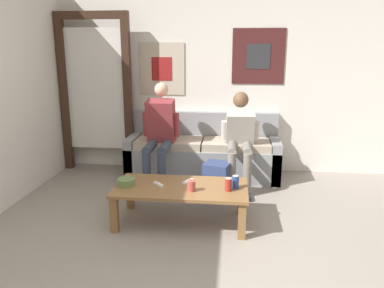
{
  "coord_description": "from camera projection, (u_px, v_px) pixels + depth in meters",
  "views": [
    {
      "loc": [
        0.38,
        -2.24,
        1.67
      ],
      "look_at": [
        -0.06,
        1.69,
        0.66
      ],
      "focal_mm": 35.0,
      "sensor_mm": 36.0,
      "label": 1
    }
  ],
  "objects": [
    {
      "name": "game_controller_near_left",
      "position": [
        188.0,
        181.0,
        3.73
      ],
      "size": [
        0.1,
        0.14,
        0.03
      ],
      "color": "white",
      "rests_on": "coffee_table"
    },
    {
      "name": "coffee_table",
      "position": [
        181.0,
        192.0,
        3.65
      ],
      "size": [
        1.29,
        0.66,
        0.37
      ],
      "color": "olive",
      "rests_on": "ground_plane"
    },
    {
      "name": "wall_back",
      "position": [
        206.0,
        79.0,
        5.13
      ],
      "size": [
        10.0,
        0.07,
        2.55
      ],
      "color": "white",
      "rests_on": "ground_plane"
    },
    {
      "name": "person_seated_adult",
      "position": [
        159.0,
        131.0,
        4.64
      ],
      "size": [
        0.47,
        0.83,
        1.27
      ],
      "color": "#384256",
      "rests_on": "ground_plane"
    },
    {
      "name": "door_frame",
      "position": [
        95.0,
        85.0,
        5.1
      ],
      "size": [
        1.0,
        0.1,
        2.15
      ],
      "color": "#382319",
      "rests_on": "ground_plane"
    },
    {
      "name": "game_controller_near_right",
      "position": [
        158.0,
        184.0,
        3.65
      ],
      "size": [
        0.12,
        0.13,
        0.03
      ],
      "color": "white",
      "rests_on": "coffee_table"
    },
    {
      "name": "pillar_candle",
      "position": [
        191.0,
        186.0,
        3.5
      ],
      "size": [
        0.08,
        0.08,
        0.11
      ],
      "color": "#B24C42",
      "rests_on": "coffee_table"
    },
    {
      "name": "ceramic_bowl",
      "position": [
        126.0,
        181.0,
        3.65
      ],
      "size": [
        0.18,
        0.18,
        0.07
      ],
      "color": "#607F47",
      "rests_on": "coffee_table"
    },
    {
      "name": "drink_can_red",
      "position": [
        228.0,
        185.0,
        3.51
      ],
      "size": [
        0.07,
        0.07,
        0.12
      ],
      "color": "maroon",
      "rests_on": "coffee_table"
    },
    {
      "name": "person_seated_teen",
      "position": [
        240.0,
        136.0,
        4.56
      ],
      "size": [
        0.47,
        0.85,
        1.15
      ],
      "color": "gray",
      "rests_on": "ground_plane"
    },
    {
      "name": "couch",
      "position": [
        203.0,
        154.0,
        5.04
      ],
      "size": [
        2.0,
        0.69,
        0.83
      ],
      "color": "gray",
      "rests_on": "ground_plane"
    },
    {
      "name": "drink_can_blue",
      "position": [
        236.0,
        182.0,
        3.58
      ],
      "size": [
        0.07,
        0.07,
        0.12
      ],
      "color": "#28479E",
      "rests_on": "coffee_table"
    },
    {
      "name": "backpack",
      "position": [
        217.0,
        181.0,
        4.31
      ],
      "size": [
        0.35,
        0.35,
        0.41
      ],
      "color": "navy",
      "rests_on": "ground_plane"
    }
  ]
}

